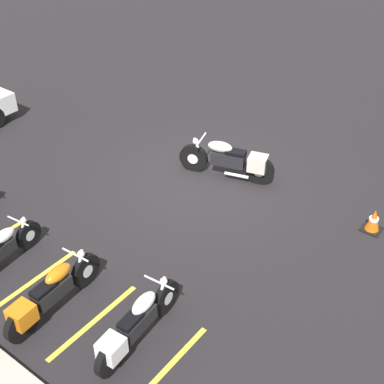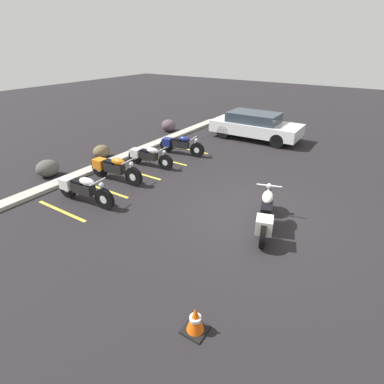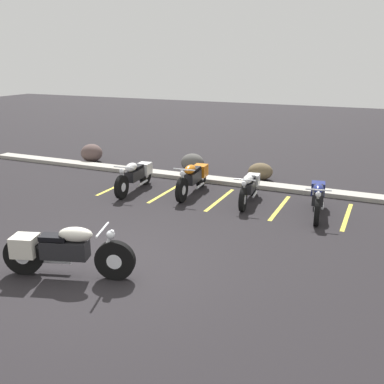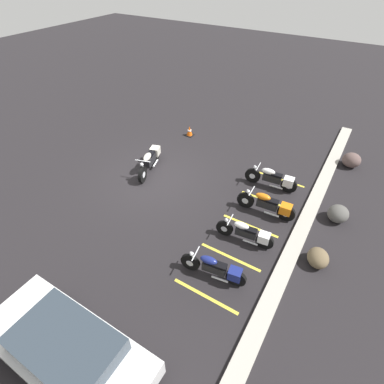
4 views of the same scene
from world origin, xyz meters
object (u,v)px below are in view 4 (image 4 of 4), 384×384
(parked_bike_2, at_px, (247,233))
(car_white, at_px, (67,349))
(parked_bike_3, at_px, (216,268))
(landscape_rock_0, at_px, (318,258))
(parked_bike_1, at_px, (269,205))
(landscape_rock_1, at_px, (338,214))
(traffic_cone, at_px, (190,131))
(motorcycle_cream_featured, at_px, (150,160))
(landscape_rock_3, at_px, (351,160))
(parked_bike_0, at_px, (274,179))

(parked_bike_2, distance_m, car_white, 6.07)
(parked_bike_3, xyz_separation_m, landscape_rock_0, (-2.13, 2.48, -0.17))
(parked_bike_1, distance_m, landscape_rock_0, 2.54)
(landscape_rock_1, xyz_separation_m, traffic_cone, (-2.57, -7.96, -0.06))
(motorcycle_cream_featured, relative_size, parked_bike_1, 1.04)
(parked_bike_2, distance_m, traffic_cone, 7.68)
(parked_bike_2, relative_size, landscape_rock_1, 2.52)
(parked_bike_1, xyz_separation_m, traffic_cone, (-3.61, -5.68, -0.22))
(parked_bike_1, distance_m, car_white, 7.70)
(landscape_rock_1, bearing_deg, parked_bike_1, -65.50)
(car_white, bearing_deg, landscape_rock_0, -125.48)
(parked_bike_2, height_order, landscape_rock_3, parked_bike_2)
(parked_bike_2, xyz_separation_m, landscape_rock_0, (-0.33, 2.26, -0.15))
(parked_bike_0, distance_m, parked_bike_1, 1.69)
(landscape_rock_1, bearing_deg, landscape_rock_3, -177.27)
(parked_bike_0, xyz_separation_m, parked_bike_3, (5.12, 0.06, -0.02))
(landscape_rock_3, bearing_deg, landscape_rock_1, 2.73)
(traffic_cone, bearing_deg, landscape_rock_0, 57.62)
(parked_bike_0, bearing_deg, landscape_rock_3, -131.33)
(motorcycle_cream_featured, distance_m, landscape_rock_1, 7.86)
(parked_bike_0, distance_m, car_white, 9.20)
(motorcycle_cream_featured, height_order, parked_bike_3, motorcycle_cream_featured)
(parked_bike_0, height_order, traffic_cone, parked_bike_0)
(parked_bike_1, bearing_deg, landscape_rock_3, -116.33)
(parked_bike_1, relative_size, parked_bike_3, 1.07)
(car_white, relative_size, landscape_rock_1, 5.42)
(landscape_rock_0, bearing_deg, parked_bike_1, -122.24)
(motorcycle_cream_featured, xyz_separation_m, landscape_rock_0, (1.42, 7.67, -0.23))
(car_white, xyz_separation_m, landscape_rock_3, (-12.39, 4.23, -0.36))
(parked_bike_1, bearing_deg, motorcycle_cream_featured, -4.41)
(parked_bike_2, relative_size, parked_bike_3, 0.97)
(parked_bike_1, distance_m, landscape_rock_1, 2.50)
(motorcycle_cream_featured, xyz_separation_m, landscape_rock_3, (-4.92, 7.61, -0.17))
(parked_bike_3, distance_m, landscape_rock_3, 8.82)
(parked_bike_3, xyz_separation_m, landscape_rock_3, (-8.48, 2.42, -0.11))
(car_white, distance_m, traffic_cone, 11.57)
(motorcycle_cream_featured, relative_size, parked_bike_2, 1.15)
(car_white, bearing_deg, parked_bike_1, -106.34)
(parked_bike_2, distance_m, landscape_rock_3, 7.02)
(parked_bike_3, relative_size, landscape_rock_3, 2.61)
(landscape_rock_0, bearing_deg, landscape_rock_3, -179.50)
(parked_bike_1, distance_m, parked_bike_3, 3.50)
(motorcycle_cream_featured, relative_size, parked_bike_3, 1.12)
(parked_bike_2, bearing_deg, traffic_cone, -49.62)
(parked_bike_3, distance_m, landscape_rock_0, 3.27)
(car_white, relative_size, landscape_rock_3, 5.44)
(landscape_rock_0, xyz_separation_m, traffic_cone, (-4.96, -7.82, -0.02))
(parked_bike_1, xyz_separation_m, parked_bike_2, (1.68, -0.12, -0.04))
(parked_bike_0, relative_size, parked_bike_3, 1.05)
(landscape_rock_1, bearing_deg, parked_bike_2, -41.42)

